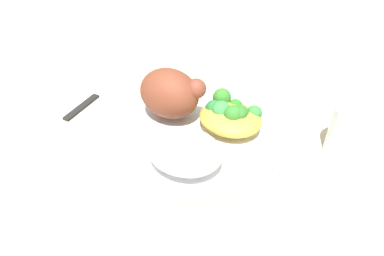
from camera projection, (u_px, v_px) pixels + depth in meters
The scene contains 8 objects.
ground_plane at pixel (192, 143), 0.54m from camera, with size 2.00×2.00×0.00m, color #BFB292.
plate at pixel (192, 138), 0.54m from camera, with size 0.26×0.26×0.02m.
roasted_chicken at pixel (171, 93), 0.54m from camera, with size 0.10×0.07×0.08m.
rice_pile at pixel (185, 151), 0.48m from camera, with size 0.10×0.09×0.04m, color white.
mac_cheese_with_broccoli at pixel (230, 115), 0.54m from camera, with size 0.10×0.08×0.04m.
fork at pixel (109, 105), 0.62m from camera, with size 0.02×0.14×0.01m.
knife at pixel (96, 95), 0.64m from camera, with size 0.02×0.19×0.01m.
water_glass at pixel (352, 132), 0.50m from camera, with size 0.06×0.06×0.08m, color silver.
Camera 1 is at (0.20, -0.35, 0.36)m, focal length 33.68 mm.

